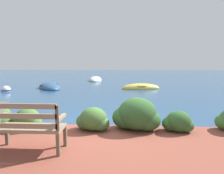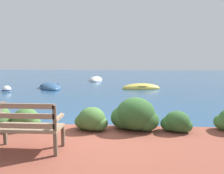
% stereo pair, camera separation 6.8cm
% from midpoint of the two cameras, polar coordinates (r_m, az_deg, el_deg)
% --- Properties ---
extents(ground_plane, '(80.00, 80.00, 0.00)m').
position_cam_midpoint_polar(ground_plane, '(5.35, -0.93, -13.07)').
color(ground_plane, navy).
extents(park_bench, '(1.24, 0.48, 0.93)m').
position_cam_midpoint_polar(park_bench, '(3.99, -23.14, -10.15)').
color(park_bench, brown).
rests_on(park_bench, patio_terrace).
extents(hedge_clump_left, '(0.76, 0.55, 0.52)m').
position_cam_midpoint_polar(hedge_clump_left, '(5.36, -23.44, -8.65)').
color(hedge_clump_left, '#426B33').
rests_on(hedge_clump_left, patio_terrace).
extents(hedge_clump_centre, '(0.82, 0.59, 0.56)m').
position_cam_midpoint_polar(hedge_clump_centre, '(4.88, -5.89, -9.40)').
color(hedge_clump_centre, '#426B33').
rests_on(hedge_clump_centre, patio_terrace).
extents(hedge_clump_right, '(1.16, 0.84, 0.79)m').
position_cam_midpoint_polar(hedge_clump_right, '(4.89, 6.59, -8.14)').
color(hedge_clump_right, '#2D5628').
rests_on(hedge_clump_right, patio_terrace).
extents(hedge_clump_far_right, '(0.73, 0.52, 0.49)m').
position_cam_midpoint_polar(hedge_clump_far_right, '(5.00, 17.99, -9.64)').
color(hedge_clump_far_right, '#2D5628').
rests_on(hedge_clump_far_right, patio_terrace).
extents(rowboat_nearest, '(2.78, 3.33, 0.71)m').
position_cam_midpoint_polar(rowboat_nearest, '(14.70, -17.57, -0.10)').
color(rowboat_nearest, '#2D517A').
rests_on(rowboat_nearest, ground_plane).
extents(rowboat_mid, '(2.73, 1.40, 0.65)m').
position_cam_midpoint_polar(rowboat_mid, '(13.87, 8.06, -0.28)').
color(rowboat_mid, '#DBC64C').
rests_on(rowboat_mid, ground_plane).
extents(rowboat_far, '(1.41, 3.30, 0.72)m').
position_cam_midpoint_polar(rowboat_far, '(19.88, -4.86, 2.04)').
color(rowboat_far, silver).
rests_on(rowboat_far, ground_plane).
extents(mooring_buoy, '(0.60, 0.60, 0.55)m').
position_cam_midpoint_polar(mooring_buoy, '(14.10, -28.11, -0.78)').
color(mooring_buoy, white).
rests_on(mooring_buoy, ground_plane).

